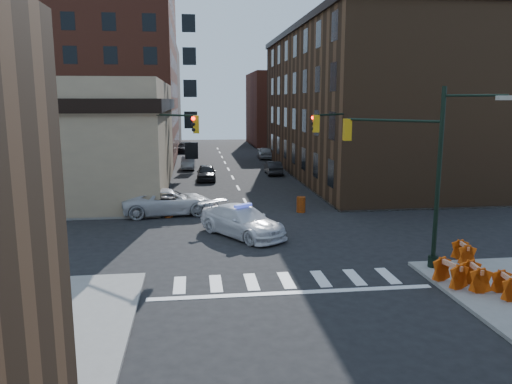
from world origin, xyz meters
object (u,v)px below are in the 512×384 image
object	(u,v)px
parked_car_wfar	(188,163)
barrel_bank	(169,210)
pickup	(169,202)
barricade_nw_a	(142,204)
barrel_road	(301,204)
parked_car_wnear	(206,173)
parked_car_enear	(273,168)
pedestrian_a	(122,202)
police_car	(242,221)
pedestrian_b	(92,202)
barricade_se_a	(463,253)

from	to	relation	value
parked_car_wfar	barrel_bank	world-z (taller)	parked_car_wfar
pickup	barricade_nw_a	xyz separation A→B (m)	(-1.85, 0.93, -0.28)
barrel_road	barricade_nw_a	bearing A→B (deg)	172.51
parked_car_wnear	parked_car_enear	bearing A→B (deg)	25.24
pedestrian_a	police_car	bearing A→B (deg)	-28.04
pickup	parked_car_wnear	bearing A→B (deg)	-19.04
parked_car_enear	parked_car_wfar	bearing A→B (deg)	-29.81
pedestrian_a	pickup	bearing A→B (deg)	18.00
pickup	pedestrian_b	distance (m)	4.91
parked_car_wnear	barricade_se_a	xyz separation A→B (m)	(11.13, -26.46, -0.15)
parked_car_wfar	barrel_bank	bearing A→B (deg)	-90.67
police_car	pedestrian_b	bearing A→B (deg)	114.63
parked_car_wfar	pedestrian_b	world-z (taller)	pedestrian_b
parked_car_wnear	pedestrian_b	bearing A→B (deg)	-116.22
parked_car_enear	pedestrian_a	world-z (taller)	pedestrian_a
parked_car_wnear	barrel_road	distance (m)	15.80
pedestrian_a	barricade_nw_a	distance (m)	1.87
pickup	pedestrian_b	xyz separation A→B (m)	(-4.88, -0.49, 0.20)
pedestrian_a	pedestrian_b	bearing A→B (deg)	-171.33
police_car	barrel_bank	bearing A→B (deg)	95.80
barrel_bank	barricade_se_a	xyz separation A→B (m)	(14.00, -11.46, 0.12)
barricade_se_a	parked_car_enear	bearing A→B (deg)	17.41
police_car	pedestrian_a	bearing A→B (deg)	108.57
barrel_road	barricade_nw_a	xyz separation A→B (m)	(-10.78, 1.42, 0.04)
parked_car_enear	police_car	bearing A→B (deg)	77.68
pedestrian_b	barricade_nw_a	world-z (taller)	pedestrian_b
pedestrian_b	barricade_se_a	distance (m)	22.32
pedestrian_a	barrel_road	world-z (taller)	pedestrian_a
pickup	parked_car_wfar	world-z (taller)	pickup
pedestrian_b	barricade_nw_a	size ratio (longest dim) A/B	1.60
barrel_road	parked_car_wfar	bearing A→B (deg)	108.87
barrel_road	pedestrian_a	bearing A→B (deg)	180.00
pedestrian_a	pedestrian_b	xyz separation A→B (m)	(-1.90, 0.00, 0.04)
parked_car_enear	barrel_bank	bearing A→B (deg)	62.45
barricade_se_a	barricade_nw_a	bearing A→B (deg)	59.43
police_car	pickup	size ratio (longest dim) A/B	0.94
police_car	parked_car_enear	world-z (taller)	police_car
police_car	pedestrian_b	xyz separation A→B (m)	(-9.23, 5.47, 0.22)
barrel_road	barricade_se_a	xyz separation A→B (m)	(5.09, -11.86, 0.07)
barrel_bank	barricade_nw_a	distance (m)	2.61
parked_car_enear	barricade_nw_a	bearing A→B (deg)	55.22
police_car	barricade_se_a	world-z (taller)	police_car
parked_car_enear	barrel_bank	size ratio (longest dim) A/B	4.34
parked_car_enear	barricade_se_a	distance (m)	29.77
police_car	pickup	xyz separation A→B (m)	(-4.35, 5.96, 0.01)
parked_car_wfar	barrel_road	distance (m)	24.12
barrel_bank	pickup	bearing A→B (deg)	91.17
barricade_nw_a	pedestrian_b	bearing A→B (deg)	-157.17
barricade_se_a	parked_car_wfar	bearing A→B (deg)	29.74
parked_car_enear	barricade_se_a	xyz separation A→B (m)	(4.18, -29.48, -0.08)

